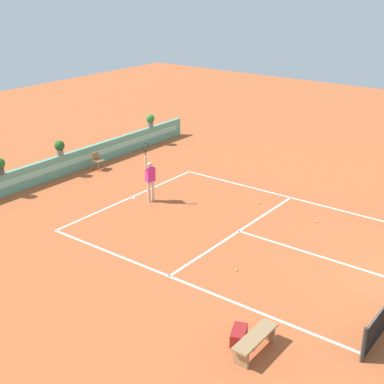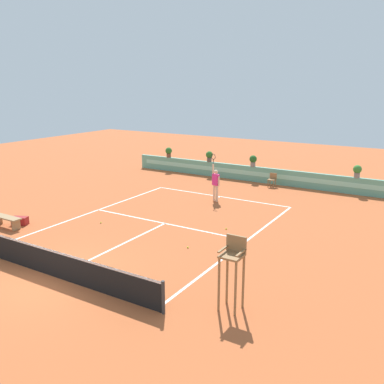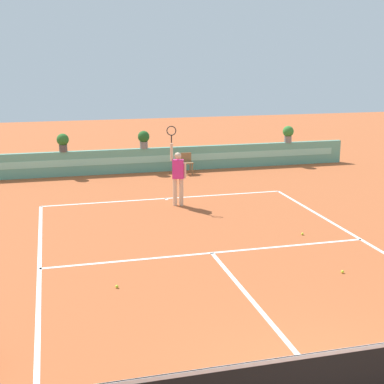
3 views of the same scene
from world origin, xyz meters
name	(u,v)px [view 3 (image 3 of 3)]	position (x,y,z in m)	size (l,w,h in m)	color
ground_plane	(217,259)	(0.00, 6.00, 0.00)	(60.00, 60.00, 0.00)	#B2562D
court_lines	(208,249)	(0.00, 6.72, 0.00)	(8.32, 11.94, 0.01)	white
net	(347,377)	(0.00, 0.00, 0.51)	(8.92, 0.10, 1.00)	#333333
back_wall_barrier	(143,160)	(0.00, 16.39, 0.50)	(18.00, 0.21, 1.00)	#60A88E
ball_kid_chair	(187,162)	(1.67, 15.66, 0.48)	(0.44, 0.44, 0.85)	olive
tennis_player	(178,174)	(0.20, 10.93, 1.05)	(0.60, 0.30, 2.58)	beige
tennis_ball_near_baseline	(343,272)	(2.46, 4.43, 0.03)	(0.07, 0.07, 0.07)	#CCE033
tennis_ball_mid_court	(117,286)	(-2.53, 4.89, 0.03)	(0.07, 0.07, 0.07)	#CCE033
tennis_ball_by_sideline	(302,234)	(2.78, 7.13, 0.03)	(0.07, 0.07, 0.07)	#CCE033
potted_plant_left	(63,141)	(-3.21, 16.39, 1.41)	(0.48, 0.48, 0.72)	#514C47
potted_plant_centre	(144,138)	(0.03, 16.39, 1.41)	(0.48, 0.48, 0.72)	gray
potted_plant_far_right	(288,133)	(6.45, 16.39, 1.41)	(0.48, 0.48, 0.72)	gray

